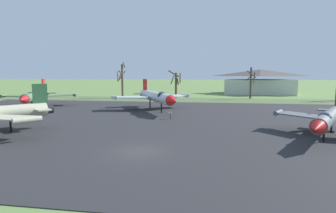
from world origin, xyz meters
name	(u,v)px	position (x,y,z in m)	size (l,w,h in m)	color
ground_plane	(139,152)	(0.00, 0.00, 0.00)	(600.00, 600.00, 0.00)	#607F42
asphalt_apron	(167,121)	(0.00, 14.60, 0.03)	(86.53, 48.65, 0.05)	#28282B
grass_verge_strip	(187,100)	(0.00, 44.92, 0.03)	(146.53, 12.00, 0.06)	#50633A
jet_fighter_front_left	(329,117)	(17.07, 7.67, 2.02)	(10.62, 13.07, 4.81)	#565B60
jet_fighter_front_right	(156,97)	(-3.56, 24.50, 2.43)	(13.38, 16.04, 5.30)	silver
info_placard_front_right	(170,115)	(0.16, 16.00, 0.63)	(0.48, 0.24, 1.04)	black
jet_fighter_rear_left	(36,96)	(-26.41, 25.07, 2.26)	(13.76, 15.71, 5.28)	#4C6B47
info_placard_rear_left	(23,110)	(-23.79, 17.98, 0.64)	(0.56, 0.39, 1.01)	black
bare_tree_far_left	(122,80)	(-17.33, 47.80, 4.85)	(2.48, 2.93, 9.31)	brown
bare_tree_left_of_center	(176,83)	(-3.36, 49.88, 3.93)	(3.26, 3.36, 7.26)	brown
bare_tree_center	(251,82)	(15.67, 50.47, 4.32)	(2.34, 2.31, 7.94)	#42382D
visitor_building	(259,82)	(21.00, 69.77, 3.77)	(23.57, 17.15, 7.74)	beige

